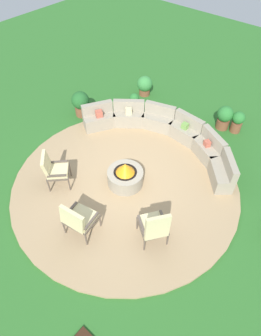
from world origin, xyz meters
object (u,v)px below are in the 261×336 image
Objects in this scene: fire_pit at (125,176)px; potted_plant_0 at (145,85)px; potted_plant_1 at (81,103)px; potted_plant_5 at (238,121)px; curved_stone_bench at (164,133)px; lounge_chair_front_right at (78,219)px; lounge_chair_front_left at (54,169)px; potted_plant_2 at (224,117)px; potted_plant_3 at (134,101)px; lounge_chair_back_left at (154,226)px.

potted_plant_0 is at bearing 121.98° from fire_pit.
potted_plant_1 is 1.21× the size of potted_plant_5.
curved_stone_bench is 3.71m from lounge_chair_front_right.
potted_plant_0 is (-0.92, 4.71, -0.23)m from lounge_chair_front_left.
fire_pit reaches higher than potted_plant_0.
potted_plant_2 is at bearing 111.40° from lounge_chair_front_left.
lounge_chair_front_right is 4.85m from potted_plant_3.
fire_pit is at bearing 85.45° from lounge_chair_front_right.
fire_pit is 1.19× the size of potted_plant_2.
potted_plant_1 reaches higher than fire_pit.
fire_pit is at bearing 85.62° from lounge_chair_front_left.
lounge_chair_back_left is 1.29× the size of potted_plant_1.
curved_stone_bench is at bearing -119.53° from potted_plant_2.
curved_stone_bench is 3.28m from lounge_chair_front_left.
lounge_chair_front_left is 4.80m from potted_plant_0.
fire_pit is 0.84× the size of lounge_chair_back_left.
fire_pit is 3.77m from potted_plant_2.
potted_plant_2 is at bearing 73.02° from lounge_chair_front_right.
fire_pit reaches higher than potted_plant_5.
potted_plant_0 is 3.39m from potted_plant_5.
lounge_chair_front_left is at bearing -80.82° from potted_plant_3.
potted_plant_0 is (-2.23, 3.57, 0.04)m from fire_pit.
potted_plant_1 is at bearing 99.03° from lounge_chair_back_left.
lounge_chair_back_left is at bearing -49.55° from potted_plant_0.
potted_plant_3 is (-1.69, 0.68, -0.02)m from curved_stone_bench.
potted_plant_5 is (0.95, 5.52, -0.22)m from lounge_chair_front_right.
potted_plant_1 is 1.73m from potted_plant_3.
potted_plant_2 is at bearing 2.17° from potted_plant_0.
lounge_chair_front_right is at bearing 158.06° from lounge_chair_back_left.
potted_plant_2 is at bearing 21.51° from potted_plant_3.
lounge_chair_front_right is at bearing -64.16° from potted_plant_3.
potted_plant_3 is (-1.92, 2.63, 0.01)m from fire_pit.
lounge_chair_front_left is 0.94× the size of lounge_chair_back_left.
potted_plant_2 is 1.10× the size of potted_plant_5.
curved_stone_bench is 7.00× the size of potted_plant_0.
potted_plant_2 is 1.25× the size of potted_plant_3.
lounge_chair_front_right reaches higher than curved_stone_bench.
potted_plant_0 is at bearing 70.50° from potted_plant_1.
curved_stone_bench is at bearing 85.46° from lounge_chair_front_right.
lounge_chair_back_left is 4.65m from potted_plant_5.
potted_plant_2 is at bearing 60.47° from curved_stone_bench.
curved_stone_bench is 3.30m from lounge_chair_back_left.
potted_plant_0 is (-3.76, 4.41, -0.24)m from lounge_chair_back_left.
potted_plant_2 is 2.88m from potted_plant_3.
potted_plant_1 reaches higher than potted_plant_2.
potted_plant_2 is (0.76, 3.69, 0.09)m from fire_pit.
lounge_chair_back_left is 4.59m from potted_plant_2.
potted_plant_2 reaches higher than potted_plant_0.
lounge_chair_front_right is at bearing -83.53° from curved_stone_bench.
potted_plant_0 reaches higher than potted_plant_3.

